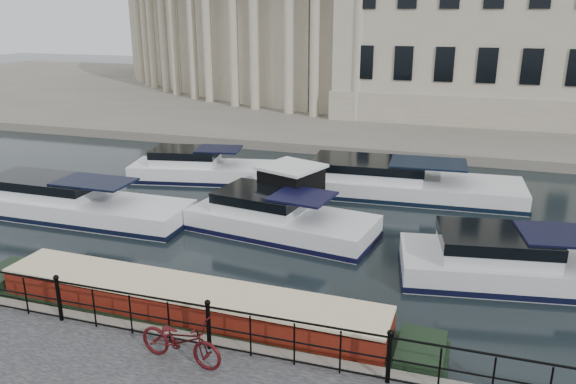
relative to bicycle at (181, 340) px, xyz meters
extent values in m
plane|color=black|center=(0.35, 2.89, -1.08)|extent=(160.00, 160.00, 0.00)
cube|color=#6B665B|center=(0.35, 41.89, -0.81)|extent=(120.00, 42.00, 0.55)
cylinder|color=black|center=(-3.65, 0.64, 0.02)|extent=(0.10, 0.10, 1.10)
sphere|color=black|center=(-3.65, 0.64, 0.62)|extent=(0.14, 0.14, 0.14)
cylinder|color=black|center=(0.35, 0.64, 0.02)|extent=(0.10, 0.10, 1.10)
sphere|color=black|center=(0.35, 0.64, 0.62)|extent=(0.14, 0.14, 0.14)
cylinder|color=black|center=(4.35, 0.64, 0.02)|extent=(0.10, 0.10, 1.10)
sphere|color=black|center=(4.35, 0.64, 0.62)|extent=(0.14, 0.14, 0.14)
cylinder|color=black|center=(0.35, 0.64, 0.52)|extent=(24.00, 0.05, 0.05)
cylinder|color=black|center=(0.35, 0.64, 0.02)|extent=(24.00, 0.04, 0.04)
cylinder|color=black|center=(0.35, 0.64, -0.45)|extent=(24.00, 0.04, 0.04)
cube|color=#ADA38C|center=(6.35, 35.89, 6.47)|extent=(20.00, 14.00, 14.00)
cube|color=#9E937F|center=(6.35, 35.89, 0.47)|extent=(20.30, 14.30, 2.00)
cube|color=#ADA38C|center=(-2.97, 31.92, 4.97)|extent=(5.73, 4.06, 11.00)
cylinder|color=#ADA38C|center=(-1.93, 29.05, 4.37)|extent=(0.70, 0.70, 9.80)
cylinder|color=#ADA38C|center=(-5.13, 29.76, 4.37)|extent=(0.70, 0.70, 9.80)
cube|color=#ADA38C|center=(-7.93, 33.34, 4.97)|extent=(5.90, 4.56, 11.00)
cylinder|color=#ADA38C|center=(-7.24, 30.37, 4.37)|extent=(0.70, 0.70, 9.80)
cylinder|color=#ADA38C|center=(-10.33, 31.46, 4.37)|extent=(0.70, 0.70, 9.80)
cube|color=#ADA38C|center=(-12.68, 35.34, 4.97)|extent=(5.99, 4.99, 11.00)
cylinder|color=#ADA38C|center=(-12.35, 32.31, 4.37)|extent=(0.70, 0.70, 9.80)
cylinder|color=#ADA38C|center=(-15.29, 33.76, 4.37)|extent=(0.70, 0.70, 9.80)
cube|color=#ADA38C|center=(-17.16, 37.89, 4.97)|extent=(5.99, 5.36, 11.00)
cylinder|color=#ADA38C|center=(-17.19, 34.84, 4.37)|extent=(0.70, 0.70, 9.80)
cylinder|color=#ADA38C|center=(-19.94, 36.64, 4.37)|extent=(0.70, 0.70, 9.80)
cube|color=#ADA38C|center=(-21.30, 40.97, 4.97)|extent=(5.91, 5.64, 11.00)
cylinder|color=#ADA38C|center=(-21.70, 37.94, 4.37)|extent=(0.70, 0.70, 9.80)
cylinder|color=#ADA38C|center=(-24.21, 40.05, 4.37)|extent=(0.70, 0.70, 9.80)
cube|color=#ADA38C|center=(-25.05, 44.51, 4.97)|extent=(5.74, 5.85, 11.00)
cylinder|color=#ADA38C|center=(-25.80, 41.56, 4.37)|extent=(0.70, 0.70, 9.80)
cylinder|color=#ADA38C|center=(-28.04, 43.96, 4.37)|extent=(0.70, 0.70, 9.80)
cube|color=#ADA38C|center=(-28.34, 48.48, 4.97)|extent=(5.49, 5.97, 11.00)
cylinder|color=#ADA38C|center=(-29.44, 45.64, 4.37)|extent=(0.70, 0.70, 9.80)
cylinder|color=#ADA38C|center=(-31.38, 48.29, 4.37)|extent=(0.70, 0.70, 9.80)
cube|color=#ADA38C|center=(-31.13, 52.82, 4.97)|extent=(5.16, 6.00, 11.00)
cylinder|color=#ADA38C|center=(-32.57, 50.13, 4.37)|extent=(0.70, 0.70, 9.80)
cylinder|color=#ADA38C|center=(-34.17, 52.99, 4.37)|extent=(0.70, 0.70, 9.80)
cube|color=#ADA38C|center=(-33.38, 57.46, 4.97)|extent=(4.76, 5.95, 11.00)
cylinder|color=#ADA38C|center=(-35.13, 54.96, 4.37)|extent=(0.70, 0.70, 9.80)
cylinder|color=#ADA38C|center=(-36.38, 57.99, 4.37)|extent=(0.70, 0.70, 9.80)
imported|color=#3F0B0D|center=(0.00, 0.00, 0.00)|extent=(2.10, 0.96, 1.06)
cube|color=black|center=(-0.93, 2.05, -0.98)|extent=(12.93, 2.03, 0.77)
cube|color=#61170D|center=(-0.93, 2.05, -0.33)|extent=(10.35, 1.71, 0.60)
cube|color=beige|center=(-0.93, 2.05, 0.07)|extent=(10.35, 1.76, 0.09)
cube|color=#6B665B|center=(-0.88, 10.76, -1.03)|extent=(3.52, 3.24, 0.24)
cube|color=black|center=(-0.88, 10.76, 0.02)|extent=(2.46, 2.46, 1.73)
cube|color=white|center=(-0.88, 10.76, 0.97)|extent=(2.70, 2.70, 0.12)
cube|color=white|center=(-9.18, 8.12, -0.88)|extent=(9.74, 2.57, 1.20)
cube|color=black|center=(-9.18, 8.12, -0.96)|extent=(9.84, 2.59, 0.18)
cube|color=white|center=(-10.35, 8.12, -0.03)|extent=(4.38, 2.10, 0.90)
cube|color=black|center=(-8.01, 8.12, 0.47)|extent=(2.92, 1.79, 0.08)
cube|color=white|center=(-0.69, 8.98, -0.88)|extent=(7.13, 3.73, 1.20)
cube|color=black|center=(-0.69, 8.98, -0.96)|extent=(7.20, 3.77, 0.18)
cube|color=white|center=(-1.50, 9.10, -0.03)|extent=(3.36, 2.69, 0.90)
cube|color=black|center=(0.12, 8.86, 0.47)|extent=(2.30, 2.21, 0.08)
cube|color=silver|center=(7.45, 7.56, -0.88)|extent=(7.56, 3.90, 1.20)
cube|color=black|center=(7.45, 7.56, -0.96)|extent=(7.64, 3.94, 0.18)
cube|color=silver|center=(6.60, 7.42, -0.03)|extent=(3.57, 2.78, 0.90)
cube|color=black|center=(8.30, 7.70, 0.47)|extent=(2.45, 2.28, 0.08)
cube|color=white|center=(-6.49, 14.35, -0.88)|extent=(7.12, 3.62, 1.20)
cube|color=black|center=(-6.49, 14.35, -0.96)|extent=(7.19, 3.66, 0.18)
cube|color=white|center=(-7.29, 14.19, -0.03)|extent=(3.37, 2.49, 0.90)
cube|color=black|center=(-5.69, 14.51, 0.47)|extent=(2.32, 2.01, 0.08)
cube|color=white|center=(2.74, 14.84, -0.88)|extent=(10.86, 3.72, 1.20)
cube|color=black|center=(2.74, 14.84, -0.96)|extent=(10.97, 3.76, 0.18)
cube|color=white|center=(1.46, 14.77, -0.03)|extent=(4.95, 2.83, 0.90)
cube|color=black|center=(4.03, 14.91, 0.47)|extent=(3.33, 2.37, 0.08)
camera|label=1|loc=(5.38, -9.26, 6.71)|focal=35.00mm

